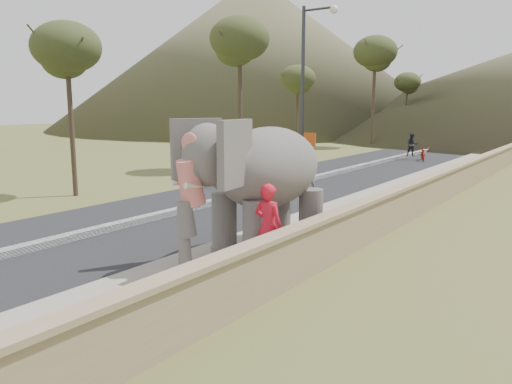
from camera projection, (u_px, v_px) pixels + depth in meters
ground at (190, 286)px, 10.35m from camera, size 160.00×160.00×0.00m
road at (266, 192)px, 21.22m from camera, size 7.00×120.00×0.03m
median at (266, 190)px, 21.20m from camera, size 0.35×120.00×0.22m
walkway at (377, 204)px, 18.33m from camera, size 3.00×120.00×0.15m
parapet at (423, 196)px, 17.30m from camera, size 0.30×120.00×1.10m
lamppost at (309, 78)px, 22.54m from camera, size 1.76×0.36×8.00m
signboard at (310, 149)px, 22.89m from camera, size 0.60×0.08×2.40m
hill_left at (255, 54)px, 74.23m from camera, size 60.00×60.00×22.00m
elephant_and_man at (269, 185)px, 12.32m from camera, size 2.91×4.71×3.19m
motorcyclist at (419, 150)px, 32.87m from camera, size 1.85×1.94×1.79m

